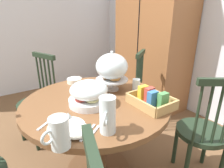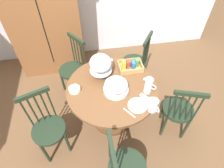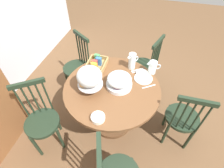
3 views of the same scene
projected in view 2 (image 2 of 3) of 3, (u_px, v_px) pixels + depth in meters
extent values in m
plane|color=brown|center=(110.00, 123.00, 2.79)|extent=(10.00, 10.00, 0.00)
cube|color=brown|center=(45.00, 19.00, 2.99)|extent=(1.10, 0.56, 1.90)
cube|color=black|center=(42.00, 22.00, 2.73)|extent=(0.01, 0.01, 1.52)
cylinder|color=brown|center=(112.00, 88.00, 2.30)|extent=(1.13, 1.13, 0.04)
cylinder|color=brown|center=(112.00, 104.00, 2.55)|extent=(0.14, 0.14, 0.63)
cylinder|color=brown|center=(112.00, 118.00, 2.81)|extent=(0.56, 0.56, 0.06)
cylinder|color=#1E2D1E|center=(72.00, 70.00, 2.91)|extent=(0.40, 0.40, 0.04)
cylinder|color=#1E2D1E|center=(62.00, 80.00, 3.07)|extent=(0.04, 0.04, 0.45)
cylinder|color=#1E2D1E|center=(73.00, 89.00, 2.94)|extent=(0.04, 0.04, 0.45)
cylinder|color=#1E2D1E|center=(76.00, 72.00, 3.21)|extent=(0.04, 0.04, 0.45)
cylinder|color=#1E2D1E|center=(86.00, 80.00, 3.08)|extent=(0.04, 0.04, 0.45)
cylinder|color=#1E2D1E|center=(73.00, 49.00, 2.88)|extent=(0.02, 0.02, 0.48)
cylinder|color=#1E2D1E|center=(75.00, 51.00, 2.84)|extent=(0.02, 0.02, 0.48)
cylinder|color=#1E2D1E|center=(78.00, 53.00, 2.81)|extent=(0.02, 0.02, 0.48)
cylinder|color=#1E2D1E|center=(81.00, 55.00, 2.78)|extent=(0.02, 0.02, 0.48)
cylinder|color=#1E2D1E|center=(84.00, 58.00, 2.74)|extent=(0.02, 0.02, 0.48)
cube|color=#1E2D1E|center=(76.00, 39.00, 2.62)|extent=(0.24, 0.31, 0.05)
cylinder|color=#1E2D1E|center=(49.00, 130.00, 2.21)|extent=(0.40, 0.40, 0.04)
cylinder|color=#1E2D1E|center=(46.00, 154.00, 2.25)|extent=(0.04, 0.04, 0.45)
cylinder|color=#1E2D1E|center=(68.00, 143.00, 2.34)|extent=(0.04, 0.04, 0.45)
cylinder|color=#1E2D1E|center=(39.00, 135.00, 2.41)|extent=(0.04, 0.04, 0.45)
cylinder|color=#1E2D1E|center=(60.00, 125.00, 2.51)|extent=(0.04, 0.04, 0.45)
cylinder|color=#1E2D1E|center=(27.00, 114.00, 2.08)|extent=(0.02, 0.02, 0.48)
cylinder|color=#1E2D1E|center=(33.00, 111.00, 2.11)|extent=(0.02, 0.02, 0.48)
cylinder|color=#1E2D1E|center=(39.00, 109.00, 2.13)|extent=(0.02, 0.02, 0.48)
cylinder|color=#1E2D1E|center=(45.00, 106.00, 2.15)|extent=(0.02, 0.02, 0.48)
cylinder|color=#1E2D1E|center=(51.00, 104.00, 2.18)|extent=(0.02, 0.02, 0.48)
cube|color=#1E2D1E|center=(32.00, 94.00, 1.94)|extent=(0.35, 0.16, 0.05)
cylinder|color=#1E2D1E|center=(127.00, 167.00, 1.93)|extent=(0.40, 0.40, 0.04)
cylinder|color=#1E2D1E|center=(135.00, 159.00, 2.21)|extent=(0.04, 0.04, 0.45)
cylinder|color=#1E2D1E|center=(112.00, 163.00, 2.17)|extent=(0.04, 0.04, 0.45)
cylinder|color=#1E2D1E|center=(112.00, 161.00, 1.73)|extent=(0.02, 0.02, 0.48)
cylinder|color=#1E2D1E|center=(111.00, 154.00, 1.78)|extent=(0.02, 0.02, 0.48)
cylinder|color=#1E2D1E|center=(109.00, 147.00, 1.83)|extent=(0.02, 0.02, 0.48)
cube|color=#1E2D1E|center=(112.00, 149.00, 1.54)|extent=(0.04, 0.36, 0.05)
cylinder|color=#1E2D1E|center=(178.00, 109.00, 2.41)|extent=(0.40, 0.40, 0.04)
cylinder|color=#1E2D1E|center=(183.00, 112.00, 2.66)|extent=(0.04, 0.04, 0.45)
cylinder|color=#1E2D1E|center=(163.00, 109.00, 2.69)|extent=(0.04, 0.04, 0.45)
cylinder|color=#1E2D1E|center=(185.00, 129.00, 2.47)|extent=(0.04, 0.04, 0.45)
cylinder|color=#1E2D1E|center=(164.00, 126.00, 2.50)|extent=(0.04, 0.04, 0.45)
cylinder|color=#1E2D1E|center=(197.00, 110.00, 2.12)|extent=(0.02, 0.02, 0.48)
cylinder|color=#1E2D1E|center=(191.00, 109.00, 2.12)|extent=(0.02, 0.02, 0.48)
cylinder|color=#1E2D1E|center=(185.00, 109.00, 2.13)|extent=(0.02, 0.02, 0.48)
cylinder|color=#1E2D1E|center=(178.00, 108.00, 2.14)|extent=(0.02, 0.02, 0.48)
cylinder|color=#1E2D1E|center=(172.00, 107.00, 2.15)|extent=(0.02, 0.02, 0.48)
cube|color=#1E2D1E|center=(192.00, 94.00, 1.94)|extent=(0.35, 0.15, 0.05)
cylinder|color=#1E2D1E|center=(134.00, 62.00, 3.03)|extent=(0.40, 0.40, 0.04)
cylinder|color=#1E2D1E|center=(128.00, 65.00, 3.32)|extent=(0.04, 0.04, 0.45)
cylinder|color=#1E2D1E|center=(122.00, 75.00, 3.15)|extent=(0.04, 0.04, 0.45)
cylinder|color=#1E2D1E|center=(143.00, 70.00, 3.25)|extent=(0.04, 0.04, 0.45)
cylinder|color=#1E2D1E|center=(138.00, 80.00, 3.07)|extent=(0.04, 0.04, 0.45)
cylinder|color=#1E2D1E|center=(148.00, 48.00, 2.90)|extent=(0.02, 0.02, 0.48)
cylinder|color=#1E2D1E|center=(147.00, 51.00, 2.85)|extent=(0.02, 0.02, 0.48)
cylinder|color=#1E2D1E|center=(146.00, 53.00, 2.81)|extent=(0.02, 0.02, 0.48)
cylinder|color=#1E2D1E|center=(144.00, 56.00, 2.77)|extent=(0.02, 0.02, 0.48)
cylinder|color=#1E2D1E|center=(143.00, 59.00, 2.72)|extent=(0.02, 0.02, 0.48)
cube|color=#1E2D1E|center=(148.00, 39.00, 2.62)|extent=(0.23, 0.32, 0.05)
cylinder|color=silver|center=(101.00, 75.00, 2.42)|extent=(0.12, 0.12, 0.02)
cylinder|color=silver|center=(101.00, 73.00, 2.39)|extent=(0.03, 0.03, 0.09)
cylinder|color=silver|center=(101.00, 70.00, 2.35)|extent=(0.28, 0.28, 0.01)
torus|color=#B27033|center=(104.00, 68.00, 2.34)|extent=(0.10, 0.10, 0.03)
torus|color=#D19347|center=(97.00, 66.00, 2.37)|extent=(0.10, 0.10, 0.03)
torus|color=#935628|center=(99.00, 70.00, 2.31)|extent=(0.10, 0.10, 0.03)
ellipsoid|color=silver|center=(100.00, 63.00, 2.27)|extent=(0.27, 0.27, 0.22)
sphere|color=silver|center=(100.00, 55.00, 2.18)|extent=(0.02, 0.02, 0.02)
cylinder|color=silver|center=(116.00, 90.00, 2.23)|extent=(0.30, 0.30, 0.05)
ellipsoid|color=beige|center=(122.00, 87.00, 2.20)|extent=(0.09, 0.09, 0.03)
ellipsoid|color=#8CBF59|center=(115.00, 83.00, 2.24)|extent=(0.09, 0.09, 0.03)
ellipsoid|color=#6B2D4C|center=(110.00, 88.00, 2.19)|extent=(0.09, 0.09, 0.03)
ellipsoid|color=#CC3D33|center=(118.00, 92.00, 2.15)|extent=(0.09, 0.09, 0.03)
ellipsoid|color=silver|center=(116.00, 85.00, 2.16)|extent=(0.28, 0.28, 0.13)
cylinder|color=silver|center=(153.00, 105.00, 2.00)|extent=(0.10, 0.10, 0.17)
cylinder|color=orange|center=(153.00, 107.00, 2.02)|extent=(0.09, 0.09, 0.11)
cone|color=silver|center=(151.00, 97.00, 1.98)|extent=(0.05, 0.05, 0.03)
torus|color=silver|center=(157.00, 109.00, 1.95)|extent=(0.04, 0.07, 0.07)
cylinder|color=silver|center=(148.00, 86.00, 2.16)|extent=(0.09, 0.09, 0.21)
cylinder|color=white|center=(148.00, 87.00, 2.18)|extent=(0.08, 0.08, 0.15)
cone|color=silver|center=(145.00, 78.00, 2.11)|extent=(0.05, 0.05, 0.03)
torus|color=silver|center=(153.00, 87.00, 2.13)|extent=(0.06, 0.06, 0.07)
cube|color=tan|center=(130.00, 68.00, 2.51)|extent=(0.30, 0.22, 0.01)
cube|color=tan|center=(132.00, 72.00, 2.42)|extent=(0.30, 0.02, 0.07)
cube|color=tan|center=(128.00, 61.00, 2.56)|extent=(0.30, 0.02, 0.07)
cube|color=tan|center=(119.00, 67.00, 2.47)|extent=(0.02, 0.22, 0.07)
cube|color=tan|center=(141.00, 65.00, 2.51)|extent=(0.02, 0.22, 0.07)
cube|color=gold|center=(124.00, 65.00, 2.46)|extent=(0.05, 0.07, 0.11)
cube|color=#B23D33|center=(128.00, 64.00, 2.47)|extent=(0.05, 0.07, 0.11)
cube|color=#336BAD|center=(133.00, 65.00, 2.46)|extent=(0.05, 0.07, 0.11)
cube|color=#47894C|center=(137.00, 63.00, 2.49)|extent=(0.05, 0.07, 0.11)
cylinder|color=white|center=(138.00, 105.00, 2.09)|extent=(0.22, 0.22, 0.01)
cylinder|color=white|center=(144.00, 102.00, 2.12)|extent=(0.15, 0.15, 0.01)
cylinder|color=white|center=(75.00, 89.00, 2.23)|extent=(0.14, 0.14, 0.04)
cylinder|color=silver|center=(110.00, 63.00, 2.50)|extent=(0.06, 0.06, 0.11)
cube|color=silver|center=(145.00, 98.00, 2.16)|extent=(0.11, 0.15, 0.01)
cube|color=silver|center=(147.00, 97.00, 2.18)|extent=(0.11, 0.15, 0.01)
cube|color=silver|center=(129.00, 113.00, 2.03)|extent=(0.11, 0.15, 0.01)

